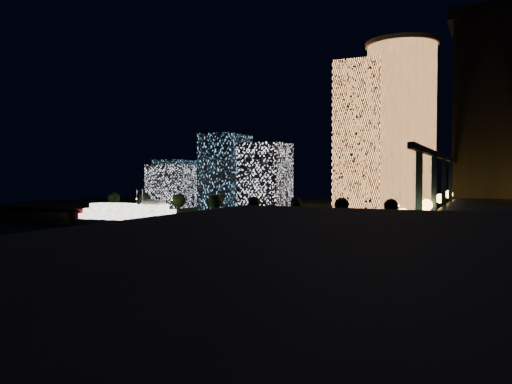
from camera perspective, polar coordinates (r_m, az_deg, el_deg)
ground at (r=132.11m, az=-4.90°, el=-7.97°), size 520.00×520.00×0.00m
far_bank at (r=281.01m, az=11.69°, el=-2.20°), size 420.00×160.00×5.00m
seawall at (r=206.33m, az=6.62°, el=-3.95°), size 420.00×6.00×3.00m
tower_cylindrical at (r=249.75m, az=16.25°, el=7.12°), size 34.00×34.00×80.72m
tower_rectangular at (r=249.60m, az=11.91°, el=6.15°), size 22.69×22.69×72.19m
midrise_blocks at (r=268.32m, az=-4.30°, el=1.62°), size 82.36×38.18×38.73m
truss_bridge at (r=116.48m, az=25.02°, el=-1.44°), size 13.00×266.00×50.00m
riverboat at (r=234.58m, az=-14.80°, el=-2.61°), size 56.12×16.49×16.66m
motorboats at (r=146.11m, az=-7.24°, el=-6.69°), size 121.33×79.84×2.78m
esplanade_trees at (r=226.04m, az=-2.12°, el=-1.14°), size 166.30×6.75×8.88m
street_lamps at (r=229.59m, az=-0.49°, el=-1.45°), size 132.70×0.70×5.65m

